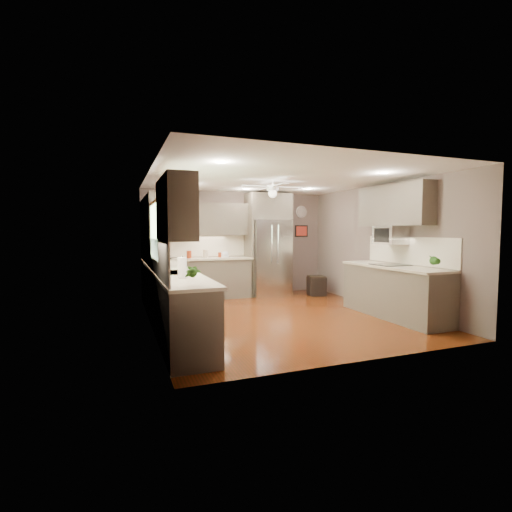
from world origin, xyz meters
TOP-DOWN VIEW (x-y plane):
  - floor at (0.00, 0.00)m, footprint 5.00×5.00m
  - ceiling at (0.00, 0.00)m, footprint 5.00×5.00m
  - wall_back at (0.00, 2.50)m, footprint 4.50×0.00m
  - wall_front at (0.00, -2.50)m, footprint 4.50×0.00m
  - wall_left at (-2.25, 0.00)m, footprint 0.00×5.00m
  - wall_right at (2.25, 0.00)m, footprint 0.00×5.00m
  - canister_a at (-1.22, 2.25)m, footprint 0.14×0.14m
  - canister_c at (-0.84, 2.23)m, footprint 0.12×0.12m
  - canister_d at (-0.51, 2.22)m, footprint 0.09×0.09m
  - soap_bottle at (-2.07, 0.01)m, footprint 0.10×0.10m
  - potted_plant_left at (-1.94, -2.01)m, footprint 0.20×0.16m
  - potted_plant_right at (1.92, -1.69)m, footprint 0.21×0.19m
  - bowl at (-0.38, 2.22)m, footprint 0.28×0.28m
  - left_run at (-1.95, 0.15)m, footprint 0.65×4.70m
  - back_run at (-0.72, 2.20)m, footprint 1.85×0.65m
  - uppers at (-0.74, 0.71)m, footprint 4.50×4.70m
  - window at (-2.22, -0.50)m, footprint 0.05×1.12m
  - sink at (-1.93, -0.50)m, footprint 0.50×0.70m
  - refrigerator at (0.70, 2.16)m, footprint 1.06×0.75m
  - right_run at (1.93, -0.80)m, footprint 0.70×2.20m
  - microwave at (2.03, -0.55)m, footprint 0.43×0.55m
  - ceiling_fan at (-0.00, 0.30)m, footprint 1.18×1.18m
  - recessed_lights at (-0.04, 0.40)m, footprint 2.84×3.14m
  - wall_clock at (1.75, 2.48)m, footprint 0.30×0.03m
  - framed_print at (1.75, 2.48)m, footprint 0.36×0.03m
  - stool at (1.73, 1.64)m, footprint 0.47×0.47m
  - paper_towel at (-1.95, -1.25)m, footprint 0.12×0.12m

SIDE VIEW (x-z plane):
  - floor at x=0.00m, z-range 0.00..0.00m
  - stool at x=1.73m, z-range 0.00..0.47m
  - left_run at x=-1.95m, z-range -0.24..1.21m
  - back_run at x=-0.72m, z-range -0.24..1.21m
  - right_run at x=1.93m, z-range -0.24..1.21m
  - sink at x=-1.93m, z-range 0.75..1.07m
  - bowl at x=-0.38m, z-range 0.94..0.99m
  - canister_d at x=-0.51m, z-range 0.94..1.06m
  - canister_a at x=-1.22m, z-range 0.93..1.11m
  - canister_c at x=-0.84m, z-range 0.93..1.13m
  - soap_bottle at x=-2.07m, z-range 0.94..1.12m
  - paper_towel at x=-1.95m, z-range 0.93..1.23m
  - potted_plant_right at x=1.92m, z-range 0.94..1.25m
  - potted_plant_left at x=-1.94m, z-range 0.94..1.27m
  - refrigerator at x=0.70m, z-range -0.04..2.41m
  - wall_back at x=0.00m, z-range -1.00..3.50m
  - wall_front at x=0.00m, z-range -1.00..3.50m
  - wall_left at x=-2.25m, z-range -1.25..3.75m
  - wall_right at x=2.25m, z-range -1.25..3.75m
  - microwave at x=2.03m, z-range 1.31..1.65m
  - framed_print at x=1.75m, z-range 1.40..1.70m
  - window at x=-2.22m, z-range 1.09..2.01m
  - uppers at x=-0.74m, z-range 1.39..2.35m
  - wall_clock at x=1.75m, z-range 1.90..2.20m
  - ceiling_fan at x=0.00m, z-range 2.17..2.49m
  - recessed_lights at x=-0.04m, z-range 2.49..2.50m
  - ceiling at x=0.00m, z-range 2.50..2.50m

